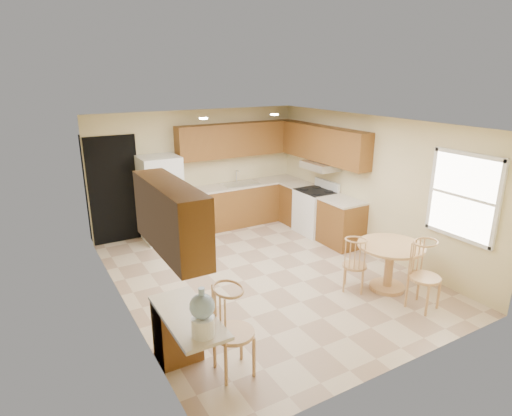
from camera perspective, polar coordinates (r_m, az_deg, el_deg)
floor at (r=7.20m, az=1.26°, el=-8.91°), size 5.50×5.50×0.00m
ceiling at (r=6.48m, az=1.41°, el=11.27°), size 4.50×5.50×0.02m
wall_back at (r=9.12m, az=-7.71°, el=5.03°), size 4.50×0.02×2.50m
wall_front at (r=4.77m, az=18.93°, el=-7.81°), size 4.50×0.02×2.50m
wall_left at (r=5.95m, az=-17.56°, el=-2.56°), size 0.02×5.50×2.50m
wall_right at (r=8.10m, az=15.09°, el=2.96°), size 0.02×5.50×2.50m
doorway at (r=8.67m, az=-18.35°, el=2.24°), size 0.90×0.02×2.10m
base_cab_back at (r=9.43m, az=-1.89°, el=0.47°), size 2.75×0.60×0.87m
counter_back at (r=9.30m, az=-1.92°, el=3.14°), size 2.75×0.63×0.04m
base_cab_right_a at (r=9.49m, az=5.55°, el=0.50°), size 0.60×0.59×0.87m
counter_right_a at (r=9.36m, az=5.63°, el=3.16°), size 0.63×0.59×0.04m
base_cab_right_b at (r=8.41m, az=11.29°, el=-2.04°), size 0.60×0.80×0.87m
counter_right_b at (r=8.27m, az=11.48°, el=0.93°), size 0.63×0.80×0.04m
upper_cab_back at (r=9.23m, az=-2.38°, el=9.11°), size 2.75×0.33×0.70m
upper_cab_right at (r=8.75m, az=9.03°, el=8.43°), size 0.33×2.42×0.70m
upper_cab_left at (r=4.32m, az=-11.32°, el=-1.19°), size 0.33×1.40×0.70m
sink at (r=9.28m, az=-2.05°, el=3.26°), size 0.78×0.44×0.01m
range_hood at (r=8.75m, az=8.58°, el=5.59°), size 0.50×0.76×0.14m
desk_pedestal at (r=5.24m, az=-10.45°, el=-15.74°), size 0.48×0.42×0.72m
desk_top at (r=4.73m, az=-9.09°, el=-14.08°), size 0.50×1.20×0.04m
window at (r=6.89m, az=25.93°, el=1.38°), size 0.06×1.12×1.30m
can_light_a at (r=7.32m, az=-7.02°, el=11.76°), size 0.14×0.14×0.02m
can_light_b at (r=7.97m, az=2.47°, el=12.35°), size 0.14×0.14×0.02m
refrigerator at (r=8.59m, az=-12.55°, el=1.19°), size 0.75×0.73×1.69m
stove at (r=8.95m, az=7.93°, el=-0.42°), size 0.65×0.76×1.09m
dining_table at (r=6.88m, az=17.39°, el=-6.65°), size 1.00×1.00×0.74m
chair_table_a at (r=6.66m, az=13.53°, el=-6.85°), size 0.37×0.46×0.84m
chair_table_b at (r=6.41m, az=22.36°, el=-7.86°), size 0.44×0.45×0.99m
chair_desk at (r=4.72m, az=-2.46°, el=-15.48°), size 0.46×0.60×1.05m
water_crock at (r=4.26m, az=-7.15°, el=-13.87°), size 0.25×0.25×0.51m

